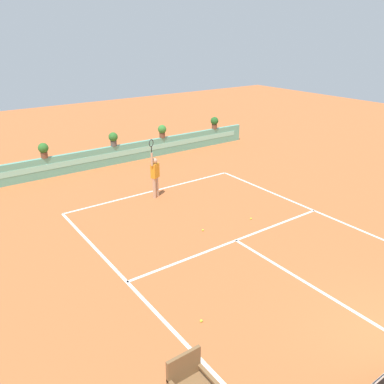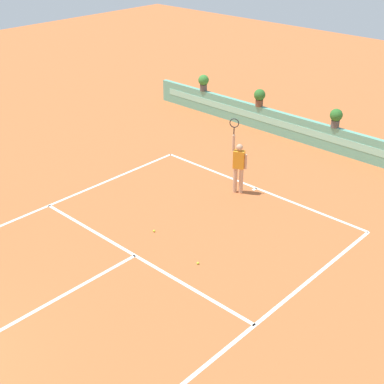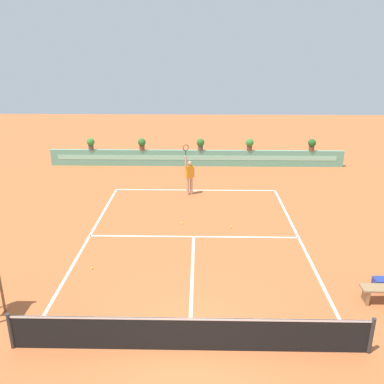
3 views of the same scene
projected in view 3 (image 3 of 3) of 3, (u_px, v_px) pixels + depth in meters
ground_plane at (193, 241)px, 15.93m from camera, size 60.00×60.00×0.00m
court_lines at (194, 233)px, 16.60m from camera, size 8.32×11.94×0.01m
net at (189, 333)px, 10.11m from camera, size 8.92×0.10×1.00m
back_wall_barrier at (196, 158)px, 25.53m from camera, size 18.00×0.21×1.00m
tennis_player at (189, 175)px, 20.50m from camera, size 0.57×0.36×2.58m
tennis_ball_near_baseline at (231, 227)px, 17.09m from camera, size 0.07×0.07×0.07m
tennis_ball_mid_court at (92, 268)px, 13.96m from camera, size 0.07×0.07×0.07m
tennis_ball_by_sideline at (182, 223)px, 17.43m from camera, size 0.07×0.07×0.07m
potted_plant_left at (142, 143)px, 25.29m from camera, size 0.48×0.48×0.72m
potted_plant_centre at (200, 144)px, 25.22m from camera, size 0.48×0.48×0.72m
potted_plant_far_left at (91, 143)px, 25.35m from camera, size 0.48×0.48×0.72m
potted_plant_far_right at (312, 144)px, 25.09m from camera, size 0.48×0.48×0.72m
potted_plant_right at (250, 144)px, 25.16m from camera, size 0.48×0.48×0.72m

